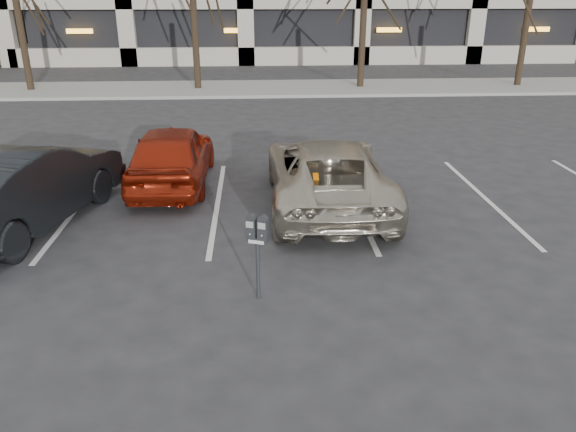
{
  "coord_description": "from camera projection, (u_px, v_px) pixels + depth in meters",
  "views": [
    {
      "loc": [
        -0.59,
        -8.48,
        4.11
      ],
      "look_at": [
        -0.14,
        -0.83,
        0.98
      ],
      "focal_mm": 35.0,
      "sensor_mm": 36.0,
      "label": 1
    }
  ],
  "objects": [
    {
      "name": "car_red",
      "position": [
        172.0,
        155.0,
        12.35
      ],
      "size": [
        1.67,
        4.03,
        1.37
      ],
      "primitive_type": "imported",
      "rotation": [
        0.0,
        0.0,
        3.13
      ],
      "color": "maroon",
      "rests_on": "ground"
    },
    {
      "name": "ground",
      "position": [
        293.0,
        251.0,
        9.43
      ],
      "size": [
        140.0,
        140.0,
        0.0
      ],
      "primitive_type": "plane",
      "color": "#28282B",
      "rests_on": "ground"
    },
    {
      "name": "car_dark",
      "position": [
        23.0,
        186.0,
        10.17
      ],
      "size": [
        2.78,
        4.93,
        1.54
      ],
      "primitive_type": "imported",
      "rotation": [
        0.0,
        0.0,
        2.88
      ],
      "color": "black",
      "rests_on": "ground"
    },
    {
      "name": "parking_meter",
      "position": [
        257.0,
        237.0,
        7.65
      ],
      "size": [
        0.34,
        0.22,
        1.25
      ],
      "rotation": [
        0.0,
        0.0,
        -0.34
      ],
      "color": "black",
      "rests_on": "ground"
    },
    {
      "name": "sidewalk",
      "position": [
        268.0,
        88.0,
        24.19
      ],
      "size": [
        80.0,
        4.0,
        0.12
      ],
      "primitive_type": "cube",
      "color": "gray",
      "rests_on": "ground"
    },
    {
      "name": "suv_silver",
      "position": [
        327.0,
        173.0,
        11.18
      ],
      "size": [
        2.31,
        4.94,
        1.37
      ],
      "rotation": [
        0.0,
        0.0,
        3.13
      ],
      "color": "#BCB2A0",
      "rests_on": "ground"
    },
    {
      "name": "stall_lines",
      "position": [
        217.0,
        204.0,
        11.47
      ],
      "size": [
        16.9,
        5.2,
        0.0
      ],
      "color": "silver",
      "rests_on": "ground"
    }
  ]
}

